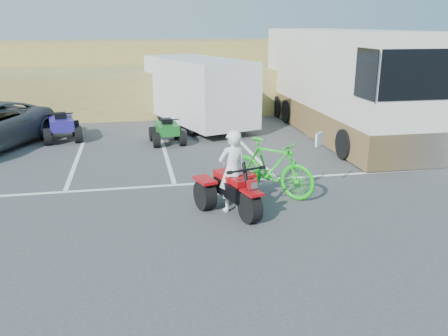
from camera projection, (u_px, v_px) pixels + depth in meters
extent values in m
plane|color=#3A3A3D|center=(185.00, 222.00, 9.88)|extent=(100.00, 100.00, 0.00)
cube|color=white|center=(76.00, 163.00, 14.08)|extent=(0.12, 5.00, 0.01)
cube|color=white|center=(167.00, 158.00, 14.57)|extent=(0.12, 5.00, 0.01)
cube|color=white|center=(252.00, 154.00, 15.07)|extent=(0.12, 5.00, 0.01)
cube|color=white|center=(331.00, 149.00, 15.56)|extent=(0.12, 5.00, 0.01)
cube|color=white|center=(406.00, 145.00, 16.06)|extent=(0.12, 5.00, 0.01)
cube|color=white|center=(175.00, 185.00, 12.13)|extent=(28.00, 0.12, 0.01)
cube|color=olive|center=(151.00, 88.00, 22.73)|extent=(40.00, 6.00, 2.00)
cube|color=olive|center=(148.00, 61.00, 25.72)|extent=(40.00, 4.00, 2.20)
imported|color=white|center=(232.00, 171.00, 10.25)|extent=(0.76, 0.61, 1.81)
imported|color=#14BF19|center=(271.00, 167.00, 11.28)|extent=(2.07, 2.07, 1.37)
cube|color=silver|center=(198.00, 89.00, 18.69)|extent=(3.96, 6.15, 2.38)
cylinder|color=black|center=(198.00, 118.00, 19.03)|extent=(2.20, 1.29, 0.67)
cube|color=silver|center=(339.00, 82.00, 17.52)|extent=(2.66, 10.30, 3.70)
cube|color=brown|center=(336.00, 117.00, 17.91)|extent=(2.71, 10.30, 1.03)
cube|color=black|center=(422.00, 75.00, 12.44)|extent=(2.36, 0.04, 1.34)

